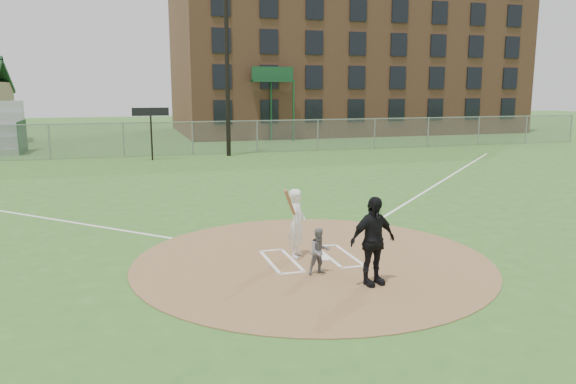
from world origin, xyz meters
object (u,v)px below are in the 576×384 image
object	(u,v)px
home_plate	(320,258)
batter_at_plate	(297,223)
umpire	(373,241)
catcher	(320,251)

from	to	relation	value
home_plate	batter_at_plate	world-z (taller)	batter_at_plate
home_plate	umpire	size ratio (longest dim) A/B	0.22
umpire	batter_at_plate	world-z (taller)	umpire
catcher	batter_at_plate	distance (m)	1.40
catcher	umpire	size ratio (longest dim) A/B	0.55
home_plate	umpire	xyz separation A→B (m)	(0.41, -1.98, 0.91)
home_plate	catcher	xyz separation A→B (m)	(-0.40, -1.06, 0.50)
catcher	umpire	distance (m)	1.30
home_plate	batter_at_plate	bearing A→B (deg)	148.62
catcher	batter_at_plate	world-z (taller)	batter_at_plate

